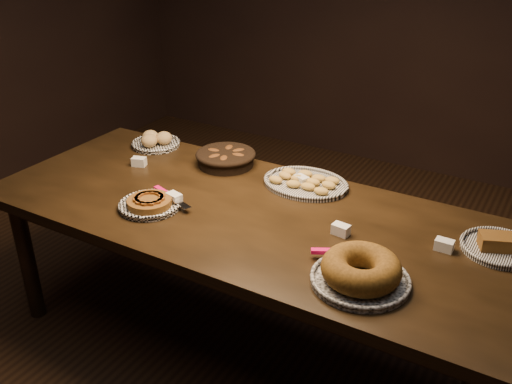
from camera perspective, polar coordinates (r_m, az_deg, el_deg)
The scene contains 9 objects.
ground at distance 2.95m, azimuth -0.83°, elevation -14.67°, with size 5.00×5.00×0.00m, color black.
buffet_table at distance 2.55m, azimuth -0.93°, elevation -3.22°, with size 2.40×1.00×0.75m.
apple_tart_plate at distance 2.57m, azimuth -10.56°, elevation -1.12°, with size 0.33×0.28×0.05m.
madeleine_platter at distance 2.73m, azimuth 4.98°, elevation 0.96°, with size 0.41×0.34×0.05m.
bundt_cake_plate at distance 2.06m, azimuth 10.43°, elevation -7.84°, with size 0.41×0.38×0.11m.
croissant_basket at distance 2.94m, azimuth -3.03°, elevation 3.51°, with size 0.37×0.37×0.08m.
bread_roll_plate at distance 3.23m, azimuth -10.04°, elevation 5.03°, with size 0.27×0.27×0.08m.
loaf_plate at distance 2.41m, azimuth 23.17°, elevation -5.00°, with size 0.30×0.30×0.07m.
tent_cards at distance 2.55m, azimuth 1.45°, elevation -0.78°, with size 1.63×0.52×0.04m.
Camera 1 is at (1.16, -1.89, 1.95)m, focal length 40.00 mm.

